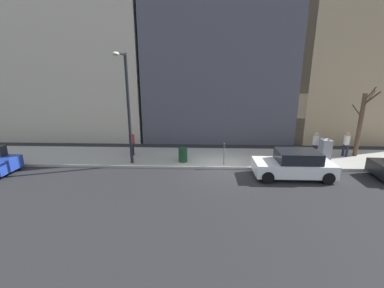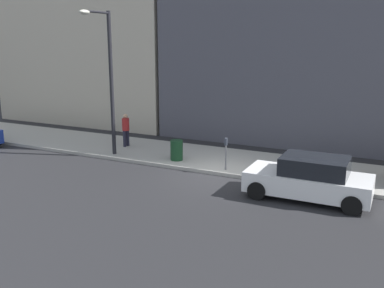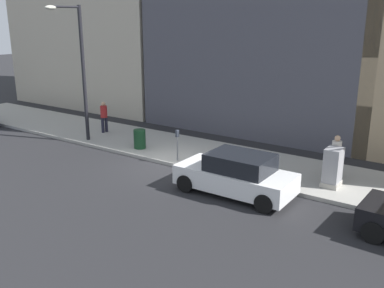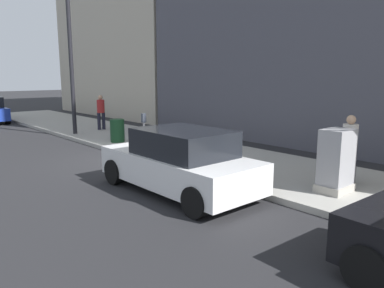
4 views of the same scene
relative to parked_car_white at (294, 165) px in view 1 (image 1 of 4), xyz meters
The scene contains 14 objects.
ground_plane 4.02m from the parked_car_white, 74.68° to the left, with size 120.00×120.00×0.00m, color #232326.
sidewalk 4.93m from the parked_car_white, 51.41° to the left, with size 4.00×36.00×0.15m, color #9E9B93.
parked_car_white is the anchor object (origin of this frame).
parking_meter 4.00m from the parked_car_white, 67.98° to the left, with size 0.14×0.10×1.35m.
utility_box 3.56m from the parked_car_white, 48.81° to the right, with size 0.83×0.61×1.43m.
streetlamp 10.04m from the parked_car_white, 81.96° to the left, with size 1.97×0.32×6.50m.
bare_tree 6.71m from the parked_car_white, 55.99° to the right, with size 1.85×1.34×4.63m.
trash_bin 6.54m from the parked_car_white, 72.68° to the left, with size 0.56×0.56×0.90m, color #14381E.
pedestrian_near_meter 5.74m from the parked_car_white, 52.92° to the right, with size 0.36×0.36×1.66m.
pedestrian_midblock 4.16m from the parked_car_white, 36.74° to the right, with size 0.36×0.36×1.66m.
pedestrian_far_corner 10.26m from the parked_car_white, 72.30° to the left, with size 0.40×0.36×1.66m.
office_tower_left 16.10m from the parked_car_white, 33.12° to the right, with size 11.46×11.46×14.81m, color tan.
office_block_center 16.25m from the parked_car_white, 14.94° to the left, with size 12.77×12.77×19.90m, color #4C4C56.
office_tower_right 22.17m from the parked_car_white, 51.81° to the left, with size 12.73×12.73×16.35m, color #BCB29E.
Camera 1 is at (-14.44, 1.25, 5.57)m, focal length 24.00 mm.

